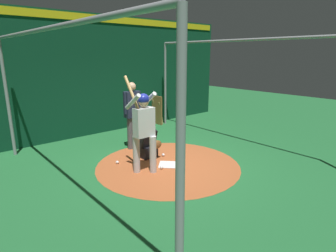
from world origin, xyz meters
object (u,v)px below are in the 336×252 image
object	(u,v)px
home_plate	(168,165)
catcher	(148,143)
umpire	(132,112)
baseball_0	(163,155)
bat_rack	(155,110)
batter	(144,126)
baseball_1	(117,162)
baseball_2	(162,167)

from	to	relation	value
home_plate	catcher	bearing A→B (deg)	-177.34
home_plate	umpire	bearing A→B (deg)	177.18
umpire	baseball_0	bearing A→B (deg)	10.87
catcher	bat_rack	world-z (taller)	bat_rack
batter	catcher	distance (m)	1.15
bat_rack	baseball_1	size ratio (longest dim) A/B	14.20
umpire	bat_rack	world-z (taller)	umpire
baseball_2	umpire	bearing A→B (deg)	168.15
catcher	baseball_2	world-z (taller)	catcher
bat_rack	home_plate	bearing A→B (deg)	-33.98
batter	catcher	size ratio (longest dim) A/B	2.25
batter	umpire	xyz separation A→B (m)	(-1.52, 0.72, -0.03)
home_plate	baseball_2	world-z (taller)	baseball_2
umpire	baseball_1	bearing A→B (deg)	-52.68
home_plate	baseball_2	size ratio (longest dim) A/B	5.68
home_plate	batter	size ratio (longest dim) A/B	0.20
batter	umpire	size ratio (longest dim) A/B	1.15
bat_rack	baseball_2	bearing A→B (deg)	-36.28
home_plate	baseball_1	xyz separation A→B (m)	(-0.84, -0.87, 0.03)
home_plate	baseball_2	distance (m)	0.28
batter	baseball_2	distance (m)	1.10
catcher	baseball_0	size ratio (longest dim) A/B	12.59
home_plate	catcher	size ratio (longest dim) A/B	0.45
baseball_2	batter	bearing A→B (deg)	-109.06
baseball_2	home_plate	bearing A→B (deg)	108.11
umpire	baseball_2	distance (m)	1.95
batter	umpire	bearing A→B (deg)	154.47
batter	baseball_1	world-z (taller)	batter
catcher	baseball_0	xyz separation A→B (m)	(0.21, 0.31, -0.32)
baseball_0	catcher	bearing A→B (deg)	-124.33
batter	bat_rack	size ratio (longest dim) A/B	1.99
baseball_0	baseball_1	size ratio (longest dim) A/B	1.00
batter	umpire	distance (m)	1.68
catcher	baseball_2	size ratio (longest dim) A/B	12.59
batter	bat_rack	world-z (taller)	batter
home_plate	umpire	size ratio (longest dim) A/B	0.23
bat_rack	baseball_0	xyz separation A→B (m)	(2.89, -2.01, -0.45)
catcher	baseball_0	world-z (taller)	catcher
home_plate	umpire	world-z (taller)	umpire
baseball_1	baseball_2	bearing A→B (deg)	33.03
batter	baseball_0	bearing A→B (deg)	116.75
bat_rack	baseball_2	distance (m)	4.35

